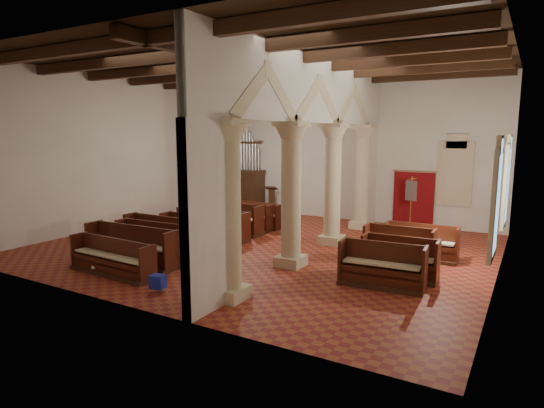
{
  "coord_description": "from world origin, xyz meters",
  "views": [
    {
      "loc": [
        7.63,
        -12.64,
        3.79
      ],
      "look_at": [
        0.03,
        0.5,
        1.38
      ],
      "focal_mm": 30.0,
      "sensor_mm": 36.0,
      "label": 1
    }
  ],
  "objects_px": {
    "pipe_organ": "(243,183)",
    "aisle_pew_0": "(382,272)",
    "nave_pew_0": "(112,263)",
    "lectern": "(272,202)",
    "processional_banner": "(410,212)"
  },
  "relations": [
    {
      "from": "pipe_organ",
      "to": "aisle_pew_0",
      "type": "relative_size",
      "value": 2.06
    },
    {
      "from": "pipe_organ",
      "to": "nave_pew_0",
      "type": "distance_m",
      "value": 10.45
    },
    {
      "from": "lectern",
      "to": "processional_banner",
      "type": "height_order",
      "value": "processional_banner"
    },
    {
      "from": "pipe_organ",
      "to": "lectern",
      "type": "xyz_separation_m",
      "value": [
        1.61,
        -0.01,
        -0.82
      ]
    },
    {
      "from": "pipe_organ",
      "to": "processional_banner",
      "type": "distance_m",
      "value": 8.23
    },
    {
      "from": "pipe_organ",
      "to": "lectern",
      "type": "bearing_deg",
      "value": -0.43
    },
    {
      "from": "processional_banner",
      "to": "pipe_organ",
      "type": "bearing_deg",
      "value": -164.61
    },
    {
      "from": "lectern",
      "to": "aisle_pew_0",
      "type": "relative_size",
      "value": 0.62
    },
    {
      "from": "processional_banner",
      "to": "nave_pew_0",
      "type": "relative_size",
      "value": 0.74
    },
    {
      "from": "pipe_organ",
      "to": "aisle_pew_0",
      "type": "distance_m",
      "value": 11.76
    },
    {
      "from": "lectern",
      "to": "aisle_pew_0",
      "type": "height_order",
      "value": "lectern"
    },
    {
      "from": "nave_pew_0",
      "to": "aisle_pew_0",
      "type": "height_order",
      "value": "aisle_pew_0"
    },
    {
      "from": "processional_banner",
      "to": "nave_pew_0",
      "type": "xyz_separation_m",
      "value": [
        -5.67,
        -9.33,
        -0.45
      ]
    },
    {
      "from": "nave_pew_0",
      "to": "aisle_pew_0",
      "type": "distance_m",
      "value": 7.09
    },
    {
      "from": "pipe_organ",
      "to": "aisle_pew_0",
      "type": "bearing_deg",
      "value": -39.32
    }
  ]
}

